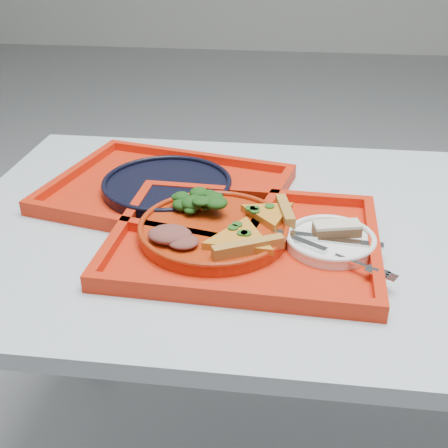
% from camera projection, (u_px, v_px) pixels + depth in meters
% --- Properties ---
extents(table, '(1.60, 0.80, 0.75)m').
position_uv_depth(table, '(379.00, 263.00, 1.06)').
color(table, '#ADB9C2').
rests_on(table, ground).
extents(tray_main, '(0.46, 0.37, 0.01)m').
position_uv_depth(tray_main, '(244.00, 243.00, 0.97)').
color(tray_main, red).
rests_on(tray_main, table).
extents(tray_far, '(0.52, 0.44, 0.01)m').
position_uv_depth(tray_far, '(168.00, 193.00, 1.14)').
color(tray_far, red).
rests_on(tray_far, table).
extents(dinner_plate, '(0.26, 0.26, 0.02)m').
position_uv_depth(dinner_plate, '(214.00, 231.00, 0.97)').
color(dinner_plate, '#A3280A').
rests_on(dinner_plate, tray_main).
extents(side_plate, '(0.15, 0.15, 0.01)m').
position_uv_depth(side_plate, '(330.00, 242.00, 0.94)').
color(side_plate, white).
rests_on(side_plate, tray_main).
extents(navy_plate, '(0.26, 0.26, 0.02)m').
position_uv_depth(navy_plate, '(167.00, 186.00, 1.13)').
color(navy_plate, black).
rests_on(navy_plate, tray_far).
extents(pizza_slice_a, '(0.17, 0.17, 0.02)m').
position_uv_depth(pizza_slice_a, '(241.00, 237.00, 0.92)').
color(pizza_slice_a, gold).
rests_on(pizza_slice_a, dinner_plate).
extents(pizza_slice_b, '(0.13, 0.12, 0.02)m').
position_uv_depth(pizza_slice_b, '(270.00, 212.00, 1.00)').
color(pizza_slice_b, gold).
rests_on(pizza_slice_b, dinner_plate).
extents(salad_heap, '(0.10, 0.09, 0.05)m').
position_uv_depth(salad_heap, '(200.00, 197.00, 1.01)').
color(salad_heap, black).
rests_on(salad_heap, dinner_plate).
extents(meat_portion, '(0.07, 0.06, 0.02)m').
position_uv_depth(meat_portion, '(170.00, 234.00, 0.92)').
color(meat_portion, brown).
rests_on(meat_portion, dinner_plate).
extents(dessert_bar, '(0.08, 0.05, 0.02)m').
position_uv_depth(dessert_bar, '(337.00, 229.00, 0.95)').
color(dessert_bar, '#52301B').
rests_on(dessert_bar, side_plate).
extents(knife, '(0.19, 0.04, 0.01)m').
position_uv_depth(knife, '(327.00, 238.00, 0.94)').
color(knife, silver).
rests_on(knife, side_plate).
extents(fork, '(0.17, 0.12, 0.01)m').
position_uv_depth(fork, '(334.00, 254.00, 0.89)').
color(fork, silver).
rests_on(fork, side_plate).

